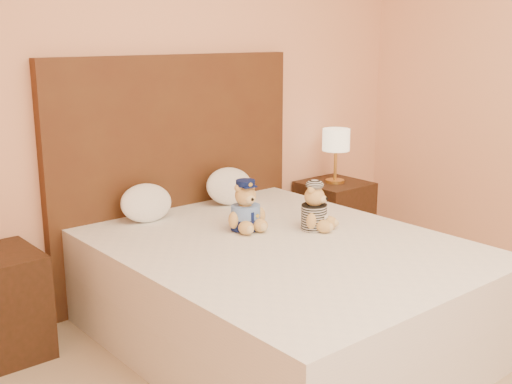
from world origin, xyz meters
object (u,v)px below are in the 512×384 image
pillow_left (146,201)px  pillow_right (230,184)px  nightstand_right (334,218)px  bed (282,292)px  teddy_police (246,205)px  teddy_prisoner (314,206)px  lamp (336,143)px

pillow_left → pillow_right: (0.62, 0.00, 0.01)m
pillow_left → pillow_right: 0.62m
nightstand_right → pillow_right: pillow_right is taller
bed → teddy_police: 0.52m
bed → pillow_left: (-0.33, 0.83, 0.39)m
bed → teddy_police: size_ratio=7.05×
bed → teddy_prisoner: size_ratio=7.62×
nightstand_right → pillow_left: size_ratio=1.65×
teddy_police → teddy_prisoner: (0.31, -0.24, -0.01)m
nightstand_right → lamp: size_ratio=1.38×
nightstand_right → teddy_police: (-1.25, -0.49, 0.42)m
pillow_left → lamp: bearing=-1.1°
teddy_police → pillow_right: bearing=68.7°
bed → nightstand_right: size_ratio=3.64×
teddy_prisoner → pillow_right: (-0.02, 0.76, -0.01)m
lamp → pillow_left: 1.59m
nightstand_right → lamp: 0.57m
teddy_prisoner → pillow_left: teddy_prisoner is taller
teddy_police → pillow_right: teddy_police is taller
bed → nightstand_right: 1.48m
nightstand_right → teddy_police: teddy_police is taller
teddy_prisoner → teddy_police: bearing=117.8°
bed → teddy_prisoner: teddy_prisoner is taller
pillow_left → pillow_right: size_ratio=0.94×
pillow_right → teddy_prisoner: bearing=-88.7°
bed → pillow_left: 0.98m
bed → pillow_left: bearing=111.7°
pillow_right → bed: bearing=-109.1°
lamp → pillow_left: lamp is taller
teddy_police → pillow_right: 0.60m
bed → nightstand_right: (1.25, 0.80, -0.00)m
teddy_police → pillow_right: (0.29, 0.52, -0.02)m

